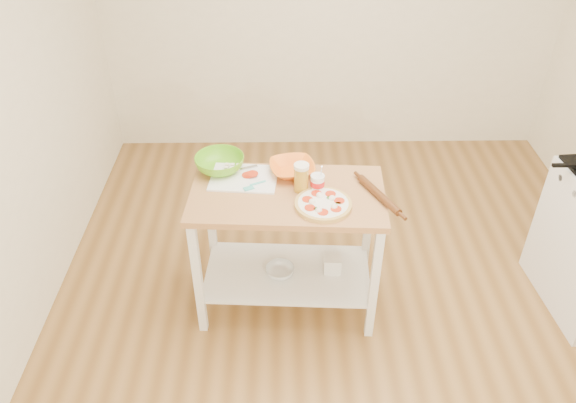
# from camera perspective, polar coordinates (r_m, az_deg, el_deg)

# --- Properties ---
(room_shell) EXTENTS (4.04, 4.54, 2.74)m
(room_shell) POSITION_cam_1_polar(r_m,az_deg,el_deg) (2.98, 7.98, 6.71)
(room_shell) COLOR olive
(room_shell) RESTS_ON ground
(prep_island) EXTENTS (1.18, 0.69, 0.90)m
(prep_island) POSITION_cam_1_polar(r_m,az_deg,el_deg) (3.44, -0.06, -2.51)
(prep_island) COLOR #B57E4A
(prep_island) RESTS_ON ground
(pizza) EXTENTS (0.33, 0.33, 0.05)m
(pizza) POSITION_cam_1_polar(r_m,az_deg,el_deg) (3.17, 3.60, -0.23)
(pizza) COLOR #DFB75F
(pizza) RESTS_ON prep_island
(cutting_board) EXTENTS (0.43, 0.34, 0.04)m
(cutting_board) POSITION_cam_1_polar(r_m,az_deg,el_deg) (3.42, -4.53, 2.47)
(cutting_board) COLOR white
(cutting_board) RESTS_ON prep_island
(spatula) EXTENTS (0.13, 0.11, 0.01)m
(spatula) POSITION_cam_1_polar(r_m,az_deg,el_deg) (3.32, -3.51, 1.64)
(spatula) COLOR #49BDB3
(spatula) RESTS_ON cutting_board
(knife) EXTENTS (0.26, 0.13, 0.01)m
(knife) POSITION_cam_1_polar(r_m,az_deg,el_deg) (3.46, -5.81, 3.04)
(knife) COLOR silver
(knife) RESTS_ON cutting_board
(orange_bowl) EXTENTS (0.32, 0.32, 0.07)m
(orange_bowl) POSITION_cam_1_polar(r_m,az_deg,el_deg) (3.44, 0.43, 3.35)
(orange_bowl) COLOR orange
(orange_bowl) RESTS_ON prep_island
(green_bowl) EXTENTS (0.37, 0.37, 0.10)m
(green_bowl) POSITION_cam_1_polar(r_m,az_deg,el_deg) (3.49, -6.96, 3.87)
(green_bowl) COLOR #60B519
(green_bowl) RESTS_ON prep_island
(beer_pint) EXTENTS (0.09, 0.09, 0.18)m
(beer_pint) POSITION_cam_1_polar(r_m,az_deg,el_deg) (3.26, 1.36, 2.46)
(beer_pint) COLOR #B78921
(beer_pint) RESTS_ON prep_island
(yogurt_tub) EXTENTS (0.08, 0.08, 0.18)m
(yogurt_tub) POSITION_cam_1_polar(r_m,az_deg,el_deg) (3.28, 3.01, 1.93)
(yogurt_tub) COLOR white
(yogurt_tub) RESTS_ON prep_island
(rolling_pin) EXTENTS (0.21, 0.37, 0.05)m
(rolling_pin) POSITION_cam_1_polar(r_m,az_deg,el_deg) (3.27, 9.23, 0.65)
(rolling_pin) COLOR #552D13
(rolling_pin) RESTS_ON prep_island
(shelf_glass_bowl) EXTENTS (0.20, 0.20, 0.06)m
(shelf_glass_bowl) POSITION_cam_1_polar(r_m,az_deg,el_deg) (3.66, -0.81, -7.08)
(shelf_glass_bowl) COLOR silver
(shelf_glass_bowl) RESTS_ON prep_island
(shelf_bin) EXTENTS (0.12, 0.12, 0.11)m
(shelf_bin) POSITION_cam_1_polar(r_m,az_deg,el_deg) (3.68, 4.54, -6.30)
(shelf_bin) COLOR white
(shelf_bin) RESTS_ON prep_island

